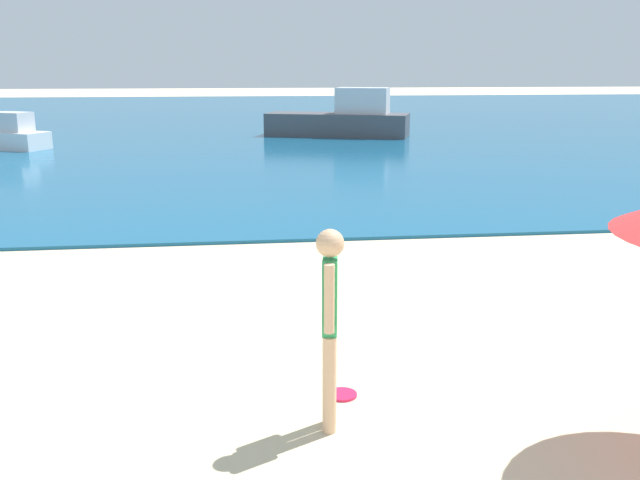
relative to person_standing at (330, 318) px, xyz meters
The scene contains 5 objects.
water 36.49m from the person_standing, 89.23° to the left, with size 160.00×60.00×0.06m, color #14567F.
person_standing is the anchor object (origin of this frame).
frisbee 1.14m from the person_standing, 70.57° to the left, with size 0.27×0.27×0.03m, color #E51E4C.
boat_near 23.45m from the person_standing, 112.55° to the left, with size 3.99×2.87×1.31m.
boat_far 25.03m from the person_standing, 80.78° to the left, with size 6.26×3.81×2.03m.
Camera 1 is at (-1.25, 0.08, 2.97)m, focal length 39.93 mm.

